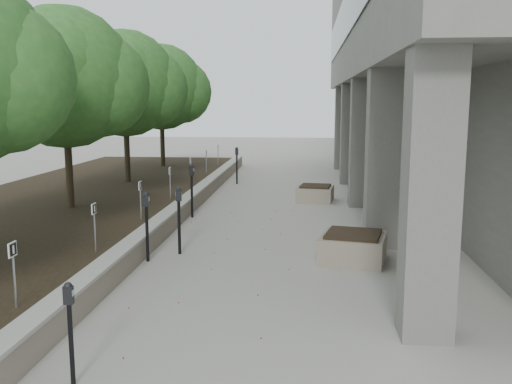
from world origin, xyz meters
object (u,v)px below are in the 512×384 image
at_px(crabapple_tree_3, 66,108).
at_px(crabapple_tree_5, 161,105).
at_px(crabapple_tree_4, 125,106).
at_px(parking_meter_4, 192,191).
at_px(parking_meter_1, 71,334).
at_px(planter_back, 315,193).
at_px(parking_meter_3, 147,227).
at_px(parking_meter_2, 179,221).
at_px(parking_meter_5, 237,166).
at_px(planter_front, 353,247).

bearing_deg(crabapple_tree_3, crabapple_tree_5, 90.00).
relative_size(crabapple_tree_4, parking_meter_4, 3.53).
height_order(crabapple_tree_4, parking_meter_1, crabapple_tree_4).
distance_m(crabapple_tree_5, parking_meter_4, 10.09).
height_order(crabapple_tree_3, parking_meter_4, crabapple_tree_3).
xyz_separation_m(parking_meter_4, planter_back, (3.55, 3.03, -0.50)).
height_order(crabapple_tree_4, crabapple_tree_5, same).
bearing_deg(crabapple_tree_5, crabapple_tree_4, -90.00).
distance_m(crabapple_tree_3, parking_meter_4, 4.09).
bearing_deg(planter_back, parking_meter_1, -103.30).
relative_size(parking_meter_3, planter_back, 1.28).
xyz_separation_m(crabapple_tree_3, parking_meter_2, (3.78, -3.11, -2.38)).
height_order(parking_meter_5, planter_back, parking_meter_5).
height_order(parking_meter_2, parking_meter_3, parking_meter_2).
bearing_deg(parking_meter_2, parking_meter_3, -149.70).
bearing_deg(planter_front, parking_meter_2, 177.36).
relative_size(planter_front, planter_back, 1.13).
height_order(parking_meter_1, parking_meter_2, parking_meter_2).
height_order(parking_meter_2, planter_front, parking_meter_2).
bearing_deg(parking_meter_2, parking_meter_5, 71.87).
distance_m(parking_meter_3, parking_meter_5, 11.11).
xyz_separation_m(crabapple_tree_4, parking_meter_4, (3.26, -4.26, -2.35)).
height_order(crabapple_tree_5, parking_meter_4, crabapple_tree_5).
xyz_separation_m(parking_meter_2, parking_meter_3, (-0.53, -0.61, -0.01)).
xyz_separation_m(crabapple_tree_3, planter_front, (7.50, -3.28, -2.82)).
bearing_deg(parking_meter_2, planter_back, 47.77).
distance_m(parking_meter_4, planter_back, 4.69).
relative_size(parking_meter_2, parking_meter_5, 1.00).
bearing_deg(parking_meter_3, parking_meter_4, 89.80).
distance_m(parking_meter_3, planter_front, 4.29).
relative_size(parking_meter_5, planter_front, 1.15).
height_order(crabapple_tree_5, parking_meter_2, crabapple_tree_5).
distance_m(parking_meter_5, planter_front, 11.32).
bearing_deg(parking_meter_4, parking_meter_5, 98.57).
bearing_deg(planter_back, planter_front, -84.41).
xyz_separation_m(parking_meter_1, planter_back, (2.98, 12.59, -0.36)).
relative_size(crabapple_tree_3, parking_meter_1, 4.32).
bearing_deg(parking_meter_3, planter_back, 64.55).
relative_size(parking_meter_2, parking_meter_3, 1.01).
bearing_deg(crabapple_tree_4, planter_back, -10.20).
relative_size(crabapple_tree_3, planter_back, 4.75).
relative_size(parking_meter_1, parking_meter_2, 0.85).
distance_m(parking_meter_3, parking_meter_4, 4.46).
bearing_deg(parking_meter_3, planter_front, 5.83).
xyz_separation_m(parking_meter_4, planter_front, (4.24, -4.02, -0.47)).
bearing_deg(parking_meter_1, parking_meter_3, 94.67).
xyz_separation_m(parking_meter_3, planter_front, (4.25, 0.44, -0.43)).
relative_size(parking_meter_5, planter_back, 1.30).
distance_m(parking_meter_4, planter_front, 5.86).
bearing_deg(parking_meter_3, crabapple_tree_4, 110.39).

